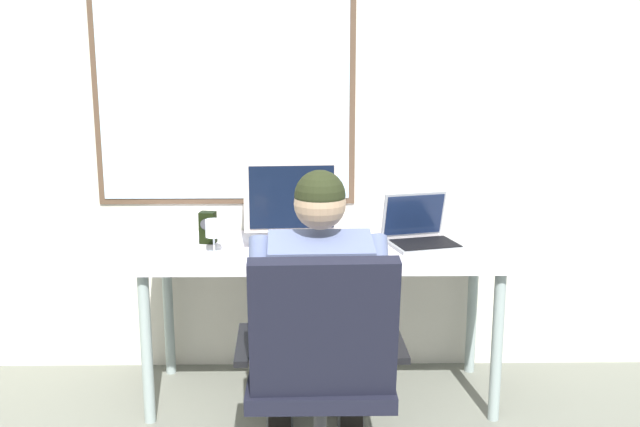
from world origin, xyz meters
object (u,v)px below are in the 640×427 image
at_px(laptop, 420,231).
at_px(office_chair, 321,360).
at_px(wine_glass, 214,230).
at_px(desk, 321,262).
at_px(cd_case, 360,252).
at_px(crt_monitor, 290,195).
at_px(desk_speaker, 208,227).
at_px(person_seated, 318,312).

bearing_deg(laptop, office_chair, -117.22).
xyz_separation_m(laptop, wine_glass, (-0.96, -0.16, 0.04)).
xyz_separation_m(desk, cd_case, (0.17, -0.12, 0.08)).
distance_m(office_chair, crt_monitor, 1.02).
distance_m(office_chair, desk_speaker, 1.13).
relative_size(desk, cd_case, 9.49).
distance_m(person_seated, wine_glass, 0.73).
distance_m(desk, office_chair, 0.89).
relative_size(office_chair, person_seated, 0.80).
bearing_deg(office_chair, person_seated, 91.75).
relative_size(desk, desk_speaker, 11.21).
relative_size(laptop, desk_speaker, 2.51).
distance_m(person_seated, crt_monitor, 0.74).
bearing_deg(office_chair, desk_speaker, 118.72).
height_order(desk_speaker, cd_case, desk_speaker).
relative_size(desk, office_chair, 1.71).
xyz_separation_m(person_seated, laptop, (0.49, 0.67, 0.16)).
height_order(person_seated, cd_case, person_seated).
bearing_deg(laptop, wine_glass, -170.83).
relative_size(office_chair, cd_case, 5.54).
height_order(crt_monitor, desk_speaker, crt_monitor).
relative_size(laptop, wine_glass, 2.44).
distance_m(person_seated, laptop, 0.85).
relative_size(wine_glass, desk_speaker, 1.03).
bearing_deg(person_seated, desk, 87.97).
relative_size(desk_speaker, cd_case, 0.85).
bearing_deg(person_seated, wine_glass, 132.28).
distance_m(office_chair, wine_glass, 0.96).
distance_m(desk_speaker, cd_case, 0.74).
xyz_separation_m(laptop, desk_speaker, (-1.01, 0.02, 0.01)).
bearing_deg(cd_case, laptop, 30.20).
xyz_separation_m(person_seated, desk_speaker, (-0.52, 0.69, 0.17)).
height_order(laptop, desk_speaker, laptop).
relative_size(person_seated, crt_monitor, 2.83).
height_order(office_chair, cd_case, office_chair).
relative_size(office_chair, laptop, 2.61).
bearing_deg(office_chair, crt_monitor, 98.33).
xyz_separation_m(person_seated, crt_monitor, (-0.13, 0.64, 0.34)).
height_order(desk, cd_case, cd_case).
bearing_deg(desk_speaker, person_seated, -53.19).
bearing_deg(laptop, cd_case, -149.80).
bearing_deg(wine_glass, cd_case, -1.56).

